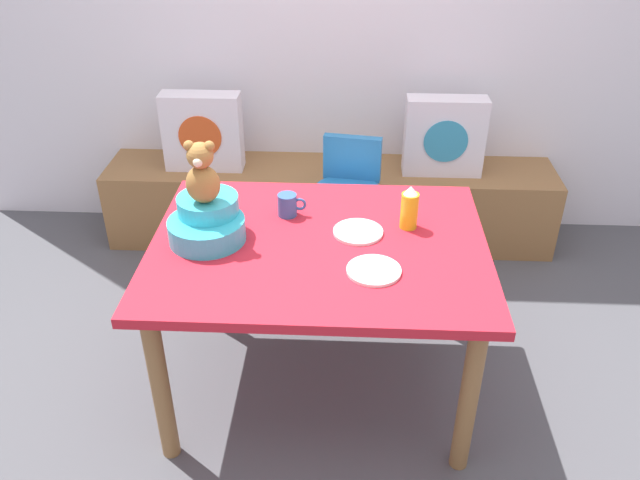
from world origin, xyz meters
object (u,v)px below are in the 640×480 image
highchair (348,195)px  dinner_plate_far (358,232)px  infant_seat_teal (207,222)px  ketchup_bottle (409,208)px  dinner_plate_near (374,270)px  dining_table (319,263)px  teddy_bear (202,174)px  pillow_floral_right (444,136)px  coffee_mug (288,205)px  pillow_floral_left (203,132)px

highchair → dinner_plate_far: (0.05, -0.74, 0.22)m
infant_seat_teal → ketchup_bottle: size_ratio=1.78×
infant_seat_teal → dinner_plate_near: size_ratio=1.65×
dining_table → dinner_plate_near: dinner_plate_near is taller
teddy_bear → pillow_floral_right: bearing=48.8°
dining_table → dinner_plate_far: bearing=27.4°
teddy_bear → coffee_mug: size_ratio=2.08×
infant_seat_teal → dinner_plate_near: bearing=-17.8°
coffee_mug → infant_seat_teal: bearing=-146.8°
teddy_bear → dinner_plate_near: size_ratio=1.25×
highchair → ketchup_bottle: ketchup_bottle is taller
dinner_plate_near → dinner_plate_far: (-0.06, 0.27, 0.00)m
pillow_floral_right → teddy_bear: (-1.07, -1.22, 0.34)m
infant_seat_teal → ketchup_bottle: 0.80m
dinner_plate_far → dinner_plate_near: bearing=-78.1°
highchair → teddy_bear: bearing=-124.0°
pillow_floral_left → dinner_plate_far: 1.45m
pillow_floral_left → dinner_plate_near: bearing=-57.0°
dining_table → infant_seat_teal: (-0.44, 0.02, 0.17)m
highchair → pillow_floral_left: bearing=153.3°
infant_seat_teal → dinner_plate_far: bearing=6.0°
infant_seat_teal → dining_table: bearing=-2.3°
ketchup_bottle → dinner_plate_far: bearing=-163.8°
pillow_floral_left → pillow_floral_right: same height
teddy_bear → pillow_floral_left: bearing=103.0°
infant_seat_teal → teddy_bear: 0.21m
dining_table → dinner_plate_near: bearing=-42.1°
dinner_plate_near → dining_table: bearing=137.9°
infant_seat_teal → ketchup_bottle: ketchup_bottle is taller
pillow_floral_right → ketchup_bottle: 1.14m
ketchup_bottle → dinner_plate_far: size_ratio=0.92×
coffee_mug → dinner_plate_far: size_ratio=0.60×
highchair → dinner_plate_far: 0.78m
coffee_mug → dinner_plate_far: (0.29, -0.13, -0.04)m
pillow_floral_left → teddy_bear: teddy_bear is taller
ketchup_bottle → dinner_plate_near: (-0.15, -0.33, -0.08)m
pillow_floral_right → dinner_plate_near: (-0.42, -1.43, 0.07)m
pillow_floral_left → infant_seat_teal: 1.26m
highchair → coffee_mug: coffee_mug is taller
dining_table → highchair: bearing=82.6°
pillow_floral_left → dining_table: (0.72, -1.24, -0.04)m
teddy_bear → dinner_plate_far: teddy_bear is taller
dining_table → highchair: 0.84m
dinner_plate_far → dining_table: bearing=-152.6°
ketchup_bottle → dinner_plate_near: bearing=-113.9°
highchair → pillow_floral_right: bearing=38.3°
pillow_floral_left → dinner_plate_far: (0.87, -1.16, 0.07)m
dining_table → highchair: (0.11, 0.82, -0.12)m
pillow_floral_right → teddy_bear: bearing=-131.2°
dining_table → ketchup_bottle: ketchup_bottle is taller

